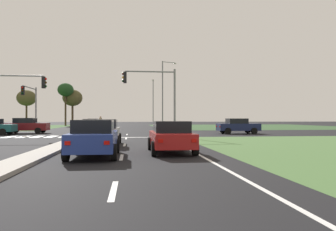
% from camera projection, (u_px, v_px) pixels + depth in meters
% --- Properties ---
extents(ground_plane, '(200.00, 200.00, 0.00)m').
position_uv_depth(ground_plane, '(93.00, 134.00, 32.82)').
color(ground_plane, black).
extents(grass_verge_far_right, '(35.00, 35.00, 0.01)m').
position_uv_depth(grass_verge_far_right, '(246.00, 126.00, 60.11)').
color(grass_verge_far_right, '#2D4C28').
rests_on(grass_verge_far_right, ground).
extents(median_island_near, '(1.20, 22.00, 0.14)m').
position_uv_depth(median_island_near, '(42.00, 153.00, 13.95)').
color(median_island_near, gray).
rests_on(median_island_near, ground).
extents(median_island_far, '(1.20, 36.00, 0.14)m').
position_uv_depth(median_island_far, '(110.00, 126.00, 57.65)').
color(median_island_far, '#ADA89E').
rests_on(median_island_far, ground).
extents(lane_dash_near, '(0.14, 2.00, 0.01)m').
position_uv_depth(lane_dash_near, '(114.00, 190.00, 7.06)').
color(lane_dash_near, silver).
rests_on(lane_dash_near, ground).
extents(lane_dash_second, '(0.14, 2.00, 0.01)m').
position_uv_depth(lane_dash_second, '(122.00, 157.00, 13.02)').
color(lane_dash_second, silver).
rests_on(lane_dash_second, ground).
extents(lane_dash_third, '(0.14, 2.00, 0.01)m').
position_uv_depth(lane_dash_third, '(125.00, 145.00, 18.98)').
color(lane_dash_third, silver).
rests_on(lane_dash_third, ground).
extents(lane_dash_fourth, '(0.14, 2.00, 0.01)m').
position_uv_depth(lane_dash_fourth, '(126.00, 138.00, 24.94)').
color(lane_dash_fourth, silver).
rests_on(lane_dash_fourth, ground).
extents(lane_dash_fifth, '(0.14, 2.00, 0.01)m').
position_uv_depth(lane_dash_fifth, '(127.00, 135.00, 30.90)').
color(lane_dash_fifth, silver).
rests_on(lane_dash_fifth, ground).
extents(edge_line_right, '(0.14, 24.00, 0.01)m').
position_uv_depth(edge_line_right, '(191.00, 150.00, 15.74)').
color(edge_line_right, silver).
rests_on(edge_line_right, ground).
extents(stop_bar_near, '(6.40, 0.50, 0.01)m').
position_uv_depth(stop_bar_near, '(130.00, 137.00, 26.31)').
color(stop_bar_near, silver).
rests_on(stop_bar_near, ground).
extents(crosswalk_bar_near, '(0.70, 2.80, 0.01)m').
position_uv_depth(crosswalk_bar_near, '(9.00, 137.00, 26.91)').
color(crosswalk_bar_near, silver).
rests_on(crosswalk_bar_near, ground).
extents(crosswalk_bar_second, '(0.70, 2.80, 0.01)m').
position_uv_depth(crosswalk_bar_second, '(23.00, 137.00, 27.05)').
color(crosswalk_bar_second, silver).
rests_on(crosswalk_bar_second, ground).
extents(crosswalk_bar_third, '(0.70, 2.80, 0.01)m').
position_uv_depth(crosswalk_bar_third, '(37.00, 137.00, 27.18)').
color(crosswalk_bar_third, silver).
rests_on(crosswalk_bar_third, ground).
extents(crosswalk_bar_fourth, '(0.70, 2.80, 0.01)m').
position_uv_depth(crosswalk_bar_fourth, '(51.00, 137.00, 27.31)').
color(crosswalk_bar_fourth, silver).
rests_on(crosswalk_bar_fourth, ground).
extents(crosswalk_bar_fifth, '(0.70, 2.80, 0.01)m').
position_uv_depth(crosswalk_bar_fifth, '(65.00, 137.00, 27.45)').
color(crosswalk_bar_fifth, silver).
rests_on(crosswalk_bar_fifth, ground).
extents(crosswalk_bar_sixth, '(0.70, 2.80, 0.01)m').
position_uv_depth(crosswalk_bar_sixth, '(79.00, 137.00, 27.58)').
color(crosswalk_bar_sixth, silver).
rests_on(crosswalk_bar_sixth, ground).
extents(crosswalk_bar_seventh, '(0.70, 2.80, 0.01)m').
position_uv_depth(crosswalk_bar_seventh, '(92.00, 136.00, 27.71)').
color(crosswalk_bar_seventh, silver).
rests_on(crosswalk_bar_seventh, ground).
extents(crosswalk_bar_eighth, '(0.70, 2.80, 0.01)m').
position_uv_depth(crosswalk_bar_eighth, '(105.00, 136.00, 27.85)').
color(crosswalk_bar_eighth, silver).
rests_on(crosswalk_bar_eighth, ground).
extents(car_silver_near, '(2.07, 4.31, 1.54)m').
position_uv_depth(car_silver_near, '(103.00, 132.00, 18.76)').
color(car_silver_near, '#B7B7BC').
rests_on(car_silver_near, ground).
extents(car_red_second, '(2.00, 4.25, 1.47)m').
position_uv_depth(car_red_second, '(171.00, 136.00, 14.82)').
color(car_red_second, '#A31919').
rests_on(car_red_second, ground).
extents(car_grey_third, '(2.00, 4.27, 1.50)m').
position_uv_depth(car_grey_third, '(93.00, 123.00, 53.11)').
color(car_grey_third, slate).
rests_on(car_grey_third, ground).
extents(car_maroon_fourth, '(4.40, 2.01, 1.62)m').
position_uv_depth(car_maroon_fourth, '(26.00, 126.00, 33.23)').
color(car_maroon_fourth, maroon).
rests_on(car_maroon_fourth, ground).
extents(car_blue_sixth, '(1.99, 4.17, 1.54)m').
position_uv_depth(car_blue_sixth, '(94.00, 138.00, 13.18)').
color(car_blue_sixth, navy).
rests_on(car_blue_sixth, ground).
extents(car_white_seventh, '(1.95, 4.55, 1.47)m').
position_uv_depth(car_white_seventh, '(89.00, 124.00, 45.88)').
color(car_white_seventh, silver).
rests_on(car_white_seventh, ground).
extents(car_navy_eighth, '(4.28, 2.00, 1.57)m').
position_uv_depth(car_navy_eighth, '(238.00, 126.00, 32.59)').
color(car_navy_eighth, '#161E47').
rests_on(car_navy_eighth, ground).
extents(traffic_signal_near_right, '(4.56, 0.32, 5.81)m').
position_uv_depth(traffic_signal_near_right, '(156.00, 90.00, 26.99)').
color(traffic_signal_near_right, gray).
rests_on(traffic_signal_near_right, ground).
extents(traffic_signal_near_left, '(4.73, 0.32, 5.30)m').
position_uv_depth(traffic_signal_near_left, '(10.00, 93.00, 25.61)').
color(traffic_signal_near_left, gray).
rests_on(traffic_signal_near_left, ground).
extents(traffic_signal_far_left, '(0.32, 5.06, 5.33)m').
position_uv_depth(traffic_signal_far_left, '(31.00, 100.00, 36.65)').
color(traffic_signal_far_left, gray).
rests_on(traffic_signal_far_left, ground).
extents(street_lamp_third, '(2.52, 1.02, 10.83)m').
position_uv_depth(street_lamp_third, '(164.00, 91.00, 51.40)').
color(street_lamp_third, gray).
rests_on(street_lamp_third, ground).
extents(street_lamp_fourth, '(0.56, 1.99, 10.37)m').
position_uv_depth(street_lamp_fourth, '(153.00, 100.00, 72.97)').
color(street_lamp_fourth, gray).
rests_on(street_lamp_fourth, ground).
extents(pedestrian_at_median, '(0.34, 0.34, 1.72)m').
position_uv_depth(pedestrian_at_median, '(101.00, 121.00, 41.18)').
color(pedestrian_at_median, '#232833').
rests_on(pedestrian_at_median, median_island_far).
extents(treeline_second, '(3.79, 3.79, 7.29)m').
position_uv_depth(treeline_second, '(27.00, 98.00, 64.19)').
color(treeline_second, '#423323').
rests_on(treeline_second, ground).
extents(treeline_third, '(3.23, 3.23, 8.82)m').
position_uv_depth(treeline_third, '(66.00, 90.00, 65.50)').
color(treeline_third, '#423323').
rests_on(treeline_third, ground).
extents(treeline_fourth, '(4.13, 4.13, 7.67)m').
position_uv_depth(treeline_fourth, '(73.00, 98.00, 67.56)').
color(treeline_fourth, '#423323').
rests_on(treeline_fourth, ground).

